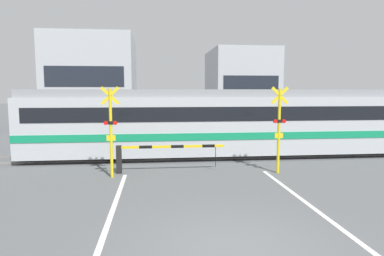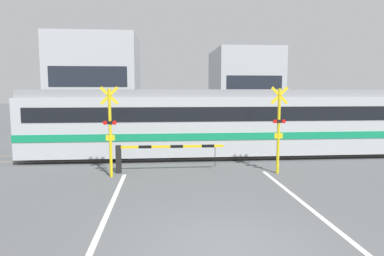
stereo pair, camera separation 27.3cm
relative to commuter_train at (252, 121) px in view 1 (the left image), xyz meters
The scene contains 13 objects.
ground_plane 10.31m from the commuter_train, 108.01° to the right, with size 160.00×160.00×0.00m, color #56595B.
rail_track_near 3.64m from the commuter_train, 167.14° to the right, with size 50.00×0.10×0.08m.
rail_track_far 3.64m from the commuter_train, 167.14° to the left, with size 50.00×0.10×0.08m.
road_stripe_left 10.44m from the commuter_train, 124.72° to the right, with size 0.14×10.41×0.01m.
road_stripe_right 8.65m from the commuter_train, 92.87° to the right, with size 0.14×10.41×0.01m.
commuter_train is the anchor object (origin of this frame).
crossing_barrier_near 5.86m from the commuter_train, 149.28° to the right, with size 4.21×0.20×1.08m.
crossing_barrier_far 3.54m from the commuter_train, 112.68° to the left, with size 4.21×0.20×1.08m.
crossing_signal_left 7.25m from the commuter_train, 150.61° to the right, with size 0.68×0.15×3.35m.
crossing_signal_right 3.56m from the commuter_train, 89.58° to the right, with size 0.68×0.15×3.35m.
pedestrian 6.85m from the commuter_train, 127.94° to the left, with size 0.38×0.22×1.64m.
building_left_of_street 17.14m from the commuter_train, 125.65° to the left, with size 6.91×7.21×7.68m.
building_right_of_street 14.20m from the commuter_train, 78.49° to the left, with size 5.28×7.21×6.69m.
Camera 1 is at (-1.54, -6.51, 3.20)m, focal length 32.00 mm.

